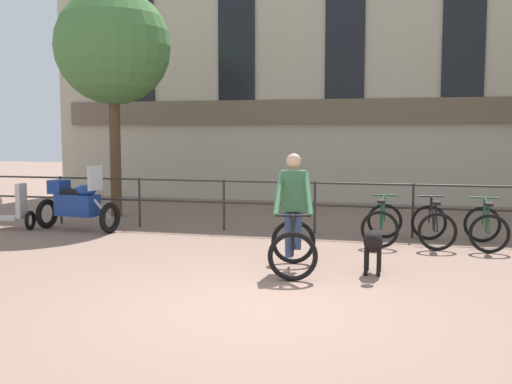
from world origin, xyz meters
TOP-DOWN VIEW (x-y plane):
  - ground_plane at (0.00, 0.00)m, footprint 60.00×60.00m
  - canal_railing at (-0.00, 5.20)m, footprint 15.05×0.05m
  - building_facade at (0.00, 10.99)m, footprint 18.00×0.72m
  - cyclist_with_bike at (0.15, 2.05)m, footprint 0.87×1.27m
  - dog at (1.30, 2.06)m, footprint 0.27×0.90m
  - parked_motorcycle at (-4.79, 4.44)m, footprint 1.79×0.87m
  - parked_bicycle_near_lamp at (1.33, 4.54)m, footprint 0.71×1.14m
  - parked_bicycle_mid_left at (2.22, 4.54)m, footprint 0.76×1.17m
  - parked_bicycle_mid_right at (3.10, 4.54)m, footprint 0.67×1.12m
  - parked_scooter at (-6.42, 4.21)m, footprint 1.32×0.57m
  - tree_canalside_left at (-5.01, 6.61)m, footprint 2.71×2.71m

SIDE VIEW (x-z plane):
  - ground_plane at x=0.00m, z-range 0.00..0.00m
  - parked_bicycle_near_lamp at x=1.33m, z-range -0.07..0.79m
  - parked_bicycle_mid_right at x=3.10m, z-range -0.07..0.79m
  - parked_bicycle_mid_left at x=2.22m, z-range -0.07..0.79m
  - dog at x=1.30m, z-range 0.13..0.77m
  - parked_scooter at x=-6.42m, z-range -0.02..0.94m
  - parked_motorcycle at x=-4.79m, z-range -0.11..1.24m
  - canal_railing at x=0.00m, z-range 0.18..1.23m
  - cyclist_with_bike at x=0.15m, z-range -0.09..1.61m
  - tree_canalside_left at x=-5.01m, z-range 1.30..6.68m
  - building_facade at x=0.00m, z-range -0.02..8.59m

